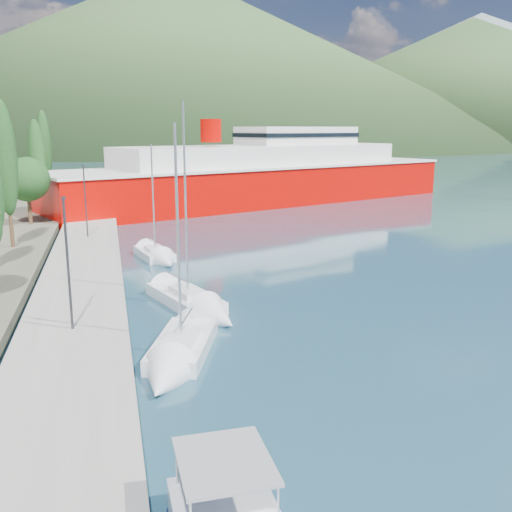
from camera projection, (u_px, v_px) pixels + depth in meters
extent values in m
plane|color=#1F4354|center=(140.00, 173.00, 129.75)|extent=(1400.00, 1400.00, 0.00)
cube|color=gray|center=(84.00, 270.00, 38.65)|extent=(5.00, 88.00, 0.80)
cone|color=slate|center=(179.00, 58.00, 658.70)|extent=(760.00, 760.00, 180.00)
cone|color=slate|center=(477.00, 76.00, 670.40)|extent=(640.00, 640.00, 140.00)
cone|color=#345229|center=(172.00, 58.00, 391.49)|extent=(480.00, 480.00, 115.00)
cone|color=#345229|center=(469.00, 81.00, 428.98)|extent=(420.00, 420.00, 90.00)
cylinder|color=#47301E|center=(12.00, 231.00, 44.58)|extent=(0.30, 0.30, 2.48)
ellipsoid|color=#1C4219|center=(5.00, 158.00, 43.34)|extent=(1.80, 1.80, 8.81)
cylinder|color=#47301E|center=(30.00, 211.00, 55.28)|extent=(0.36, 0.36, 2.66)
sphere|color=#1C4219|center=(27.00, 179.00, 54.62)|extent=(4.25, 4.25, 4.25)
cylinder|color=#47301E|center=(40.00, 201.00, 64.02)|extent=(0.30, 0.30, 2.23)
ellipsoid|color=#1C4219|center=(36.00, 156.00, 62.91)|extent=(1.80, 1.80, 7.90)
cylinder|color=#47301E|center=(48.00, 192.00, 72.44)|extent=(0.30, 0.30, 2.50)
ellipsoid|color=#1C4219|center=(44.00, 146.00, 71.20)|extent=(1.80, 1.80, 8.85)
cylinder|color=#2D2D33|center=(68.00, 265.00, 25.57)|extent=(0.12, 0.12, 6.00)
cube|color=#2D2D33|center=(63.00, 198.00, 25.15)|extent=(0.15, 0.50, 0.12)
cylinder|color=#2D2D33|center=(86.00, 202.00, 47.96)|extent=(0.12, 0.12, 6.00)
cube|color=#2D2D33|center=(83.00, 165.00, 47.54)|extent=(0.15, 0.50, 0.12)
cube|color=gray|center=(224.00, 461.00, 13.06)|extent=(2.14, 2.54, 0.09)
cube|color=silver|center=(183.00, 347.00, 25.49)|extent=(3.99, 5.98, 0.89)
cube|color=silver|center=(181.00, 338.00, 25.01)|extent=(2.02, 2.54, 0.34)
cylinder|color=silver|center=(178.00, 236.00, 24.02)|extent=(0.12, 0.12, 9.35)
cone|color=silver|center=(164.00, 381.00, 22.05)|extent=(3.00, 3.19, 2.26)
cube|color=silver|center=(185.00, 300.00, 32.60)|extent=(4.03, 6.51, 0.86)
cube|color=silver|center=(188.00, 292.00, 32.14)|extent=(2.03, 2.74, 0.34)
cylinder|color=silver|center=(185.00, 201.00, 31.01)|extent=(0.12, 0.12, 10.57)
cone|color=silver|center=(218.00, 318.00, 29.39)|extent=(3.00, 3.41, 2.21)
cube|color=silver|center=(154.00, 255.00, 44.24)|extent=(3.00, 5.02, 0.80)
cube|color=silver|center=(155.00, 249.00, 43.85)|extent=(1.60, 2.09, 0.31)
cylinder|color=silver|center=(153.00, 198.00, 43.00)|extent=(0.12, 0.12, 8.04)
cone|color=silver|center=(166.00, 263.00, 41.62)|extent=(2.47, 2.57, 2.06)
cube|color=#B80400|center=(262.00, 187.00, 76.46)|extent=(58.01, 32.50, 5.57)
cube|color=silver|center=(262.00, 166.00, 75.85)|extent=(58.52, 32.98, 0.30)
cube|color=silver|center=(262.00, 157.00, 75.59)|extent=(40.65, 23.97, 2.98)
cube|color=silver|center=(297.00, 136.00, 78.45)|extent=(17.75, 12.87, 2.39)
cylinder|color=#B80400|center=(211.00, 131.00, 70.26)|extent=(2.59, 2.59, 2.79)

